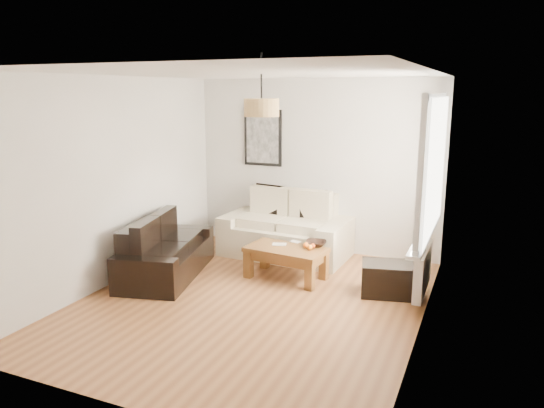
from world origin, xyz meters
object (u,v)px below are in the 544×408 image
at_px(sofa_leather, 166,249).
at_px(coffee_table, 286,263).
at_px(ottoman, 391,279).
at_px(loveseat_cream, 286,225).

bearing_deg(sofa_leather, coffee_table, -85.24).
distance_m(coffee_table, ottoman, 1.37).
height_order(loveseat_cream, sofa_leather, loveseat_cream).
height_order(coffee_table, ottoman, coffee_table).
xyz_separation_m(loveseat_cream, coffee_table, (0.37, -0.91, -0.25)).
xyz_separation_m(coffee_table, ottoman, (1.37, -0.02, -0.01)).
distance_m(loveseat_cream, sofa_leather, 1.83).
bearing_deg(sofa_leather, ottoman, -94.07).
bearing_deg(coffee_table, sofa_leather, -161.49).
relative_size(sofa_leather, coffee_table, 1.65).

